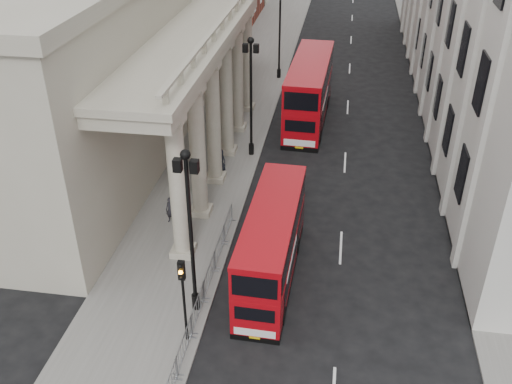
% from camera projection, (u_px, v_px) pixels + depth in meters
% --- Properties ---
extents(ground, '(260.00, 260.00, 0.00)m').
position_uv_depth(ground, '(187.00, 378.00, 23.42)').
color(ground, black).
rests_on(ground, ground).
extents(sidewalk_west, '(6.00, 140.00, 0.12)m').
position_uv_depth(sidewalk_west, '(243.00, 100.00, 49.17)').
color(sidewalk_west, slate).
rests_on(sidewalk_west, ground).
extents(sidewalk_east, '(3.00, 140.00, 0.12)m').
position_uv_depth(sidewalk_east, '(439.00, 112.00, 46.98)').
color(sidewalk_east, slate).
rests_on(sidewalk_east, ground).
extents(kerb, '(0.20, 140.00, 0.14)m').
position_uv_depth(kerb, '(277.00, 102.00, 48.78)').
color(kerb, slate).
rests_on(kerb, ground).
extents(portico_building, '(9.00, 28.00, 12.00)m').
position_uv_depth(portico_building, '(96.00, 76.00, 36.95)').
color(portico_building, '#A49F8A').
rests_on(portico_building, ground).
extents(lamp_post_south, '(1.05, 0.44, 8.32)m').
position_uv_depth(lamp_post_south, '(190.00, 224.00, 24.35)').
color(lamp_post_south, black).
rests_on(lamp_post_south, sidewalk_west).
extents(lamp_post_mid, '(1.05, 0.44, 8.32)m').
position_uv_depth(lamp_post_mid, '(251.00, 90.00, 37.89)').
color(lamp_post_mid, black).
rests_on(lamp_post_mid, sidewalk_west).
extents(lamp_post_north, '(1.05, 0.44, 8.32)m').
position_uv_depth(lamp_post_north, '(280.00, 27.00, 51.43)').
color(lamp_post_north, black).
rests_on(lamp_post_north, sidewalk_west).
extents(traffic_light, '(0.28, 0.33, 4.30)m').
position_uv_depth(traffic_light, '(183.00, 287.00, 23.56)').
color(traffic_light, black).
rests_on(traffic_light, sidewalk_west).
extents(crowd_barriers, '(0.50, 18.75, 1.10)m').
position_uv_depth(crowd_barriers, '(191.00, 326.00, 25.00)').
color(crowd_barriers, gray).
rests_on(crowd_barriers, sidewalk_west).
extents(bus_near, '(2.48, 9.33, 4.00)m').
position_uv_depth(bus_near, '(272.00, 243.00, 27.91)').
color(bus_near, '#A5070F').
rests_on(bus_near, ground).
extents(bus_far, '(3.11, 11.41, 4.89)m').
position_uv_depth(bus_far, '(309.00, 90.00, 44.33)').
color(bus_far, '#A7070F').
rests_on(bus_far, ground).
extents(pedestrian_a, '(0.65, 0.50, 1.61)m').
position_uv_depth(pedestrian_a, '(171.00, 210.00, 32.59)').
color(pedestrian_a, black).
rests_on(pedestrian_a, sidewalk_west).
extents(pedestrian_b, '(0.82, 0.68, 1.53)m').
position_uv_depth(pedestrian_b, '(184.00, 187.00, 34.94)').
color(pedestrian_b, black).
rests_on(pedestrian_b, sidewalk_west).
extents(pedestrian_c, '(0.88, 0.70, 1.58)m').
position_uv_depth(pedestrian_c, '(221.00, 160.00, 37.84)').
color(pedestrian_c, black).
rests_on(pedestrian_c, sidewalk_west).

